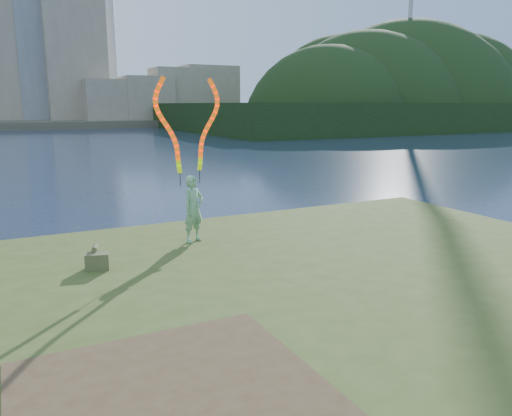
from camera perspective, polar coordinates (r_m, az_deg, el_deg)
ground at (r=9.38m, az=-2.29°, el=-12.13°), size 320.00×320.00×0.00m
grassy_knoll at (r=7.41m, az=5.39°, el=-16.11°), size 20.00×18.00×0.80m
dirt_patch at (r=5.66m, az=-9.61°, el=-20.29°), size 3.20×3.00×0.02m
far_shore at (r=102.92m, az=-25.16°, el=8.87°), size 320.00×40.00×1.20m
wooded_hill at (r=92.68m, az=16.33°, el=9.02°), size 78.00×50.00×63.00m
woman_with_ribbons at (r=10.99m, az=-7.36°, el=3.54°), size 1.81×0.86×3.88m
canvas_bag at (r=9.75m, az=-17.67°, el=-5.70°), size 0.48×0.55×0.40m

